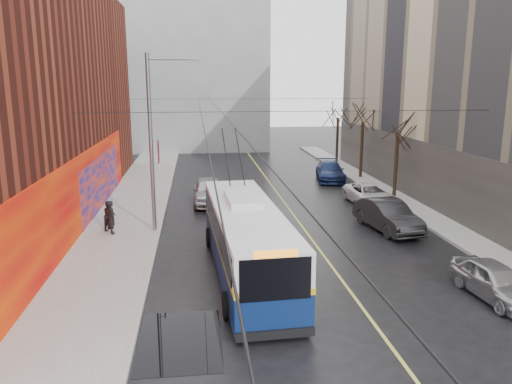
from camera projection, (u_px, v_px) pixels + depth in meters
ground at (321, 313)px, 16.83m from camera, size 140.00×140.00×0.00m
sidewalk_left at (127, 222)px, 27.52m from camera, size 4.00×60.00×0.15m
sidewalk_right at (420, 212)px, 29.50m from camera, size 2.00×60.00×0.15m
lane_line at (289, 209)px, 30.58m from camera, size 0.12×50.00×0.01m
building_far at (178, 69)px, 57.79m from camera, size 20.50×12.10×18.00m
streetlight_pole at (154, 139)px, 24.76m from camera, size 2.65×0.60×9.00m
catenary_wires at (221, 106)px, 29.50m from camera, size 18.00×60.00×0.22m
tree_near at (398, 124)px, 32.31m from camera, size 3.20×3.20×6.40m
tree_mid at (363, 113)px, 39.04m from camera, size 3.20×3.20×6.68m
tree_far at (338, 109)px, 45.84m from camera, size 3.20×3.20×6.57m
puddle at (180, 340)px, 15.06m from camera, size 2.47×3.81×0.01m
pigeons_flying at (221, 94)px, 24.01m from camera, size 4.73×3.29×1.29m
trolleybus at (246, 239)px, 19.92m from camera, size 3.11×11.52×5.41m
parked_car_a at (495, 281)px, 17.88m from camera, size 1.86×3.99×1.32m
parked_car_b at (388, 215)px, 26.10m from camera, size 2.41×5.04×1.59m
parked_car_c at (370, 195)px, 31.40m from camera, size 2.42×4.91×1.34m
parked_car_d at (330, 171)px, 39.31m from camera, size 2.85×5.32×1.47m
following_car at (208, 191)px, 31.86m from camera, size 1.97×4.85×1.65m
pedestrian_a at (112, 217)px, 24.96m from camera, size 0.58×0.71×1.70m
pedestrian_b at (110, 215)px, 25.60m from camera, size 0.83×0.92×1.55m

